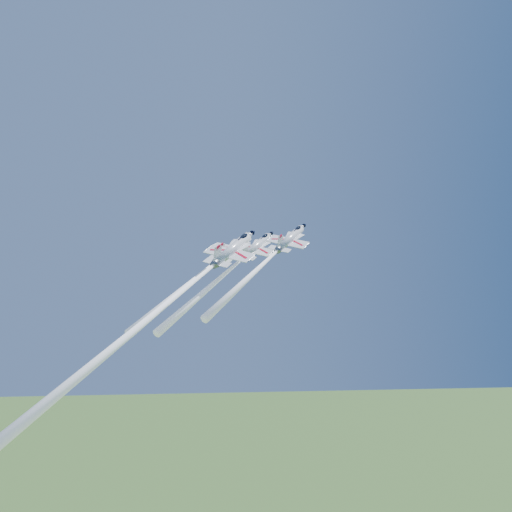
{
  "coord_description": "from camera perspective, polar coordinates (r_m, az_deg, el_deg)",
  "views": [
    {
      "loc": [
        -14.23,
        -122.88,
        67.5
      ],
      "look_at": [
        0.0,
        0.0,
        77.11
      ],
      "focal_mm": 40.0,
      "sensor_mm": 36.0,
      "label": 1
    }
  ],
  "objects": [
    {
      "name": "jet_left",
      "position": [
        120.11,
        -5.23,
        -1.59
      ],
      "size": [
        20.52,
        30.53,
        29.77
      ],
      "rotation": [
        0.53,
        0.24,
        -0.56
      ],
      "color": "white"
    },
    {
      "name": "jet_slot",
      "position": [
        101.97,
        -9.44,
        -5.16
      ],
      "size": [
        29.21,
        46.22,
        47.82
      ],
      "rotation": [
        0.53,
        0.24,
        -0.56
      ],
      "color": "white"
    },
    {
      "name": "jet_right",
      "position": [
        112.86,
        0.89,
        -0.63
      ],
      "size": [
        18.32,
        27.39,
        26.8
      ],
      "rotation": [
        0.53,
        0.24,
        -0.56
      ],
      "color": "white"
    },
    {
      "name": "jet_lead",
      "position": [
        119.92,
        -2.97,
        -1.65
      ],
      "size": [
        19.81,
        29.9,
        29.43
      ],
      "rotation": [
        0.53,
        0.24,
        -0.56
      ],
      "color": "white"
    }
  ]
}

